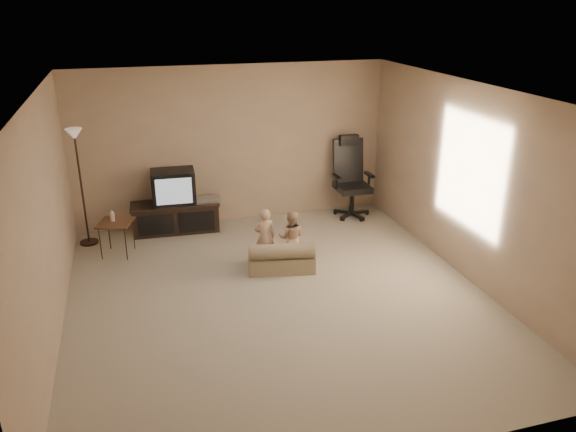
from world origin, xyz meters
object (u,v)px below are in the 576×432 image
child_sofa (281,258)px  toddler_left (265,237)px  office_chair (351,188)px  toddler_right (291,237)px  tv_stand (175,206)px  floor_lamp (78,161)px  side_table (115,223)px

child_sofa → toddler_left: bearing=136.9°
office_chair → toddler_right: size_ratio=1.74×
tv_stand → floor_lamp: 1.58m
office_chair → toddler_right: (-1.48, -1.50, -0.10)m
office_chair → side_table: 3.82m
tv_stand → floor_lamp: bearing=-171.4°
side_table → toddler_right: 2.50m
office_chair → child_sofa: bearing=-133.7°
office_chair → child_sofa: size_ratio=1.40×
tv_stand → office_chair: bearing=0.8°
tv_stand → side_table: bearing=-141.1°
child_sofa → toddler_right: (0.19, 0.17, 0.21)m
office_chair → toddler_left: 2.34m
side_table → floor_lamp: (-0.42, 0.52, 0.79)m
floor_lamp → toddler_left: floor_lamp is taller
office_chair → floor_lamp: bearing=-178.6°
side_table → toddler_left: (1.94, -0.90, -0.07)m
side_table → child_sofa: (2.11, -1.13, -0.31)m
toddler_right → child_sofa: bearing=66.2°
side_table → child_sofa: bearing=-28.2°
tv_stand → side_table: 1.11m
tv_stand → toddler_right: tv_stand is taller
child_sofa → tv_stand: bearing=135.1°
toddler_left → floor_lamp: bearing=-28.3°
child_sofa → toddler_right: size_ratio=1.25×
side_table → floor_lamp: size_ratio=0.39×
tv_stand → toddler_right: size_ratio=1.82×
office_chair → toddler_right: 2.11m
tv_stand → child_sofa: 2.17m
office_chair → toddler_left: bearing=-140.8°
child_sofa → toddler_left: (-0.17, 0.23, 0.23)m
tv_stand → office_chair: office_chair is taller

